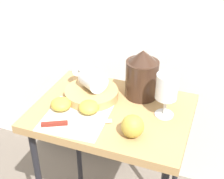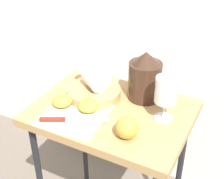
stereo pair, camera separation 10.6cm
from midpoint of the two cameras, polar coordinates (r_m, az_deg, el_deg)
curtain_drape at (r=1.40m, az=11.34°, el=14.68°), size 2.40×0.03×1.87m
table at (r=1.15m, az=2.65°, el=-6.84°), size 0.55×0.41×0.69m
linen_napkin at (r=1.07m, az=-3.97°, el=-4.69°), size 0.22×0.22×0.00m
basket_tray at (r=1.16m, az=-0.66°, el=-0.65°), size 0.20×0.20×0.03m
pitcher at (r=1.14m, az=8.67°, el=1.64°), size 0.17×0.12×0.18m
wine_glass_upright at (r=1.02m, az=12.67°, el=-0.61°), size 0.07×0.07×0.16m
wine_glass_tipped_near at (r=1.14m, az=-0.35°, el=2.04°), size 0.16×0.14×0.08m
apple_half_left at (r=1.11m, az=-6.35°, el=-2.13°), size 0.07×0.07×0.04m
apple_half_right at (r=1.08m, az=-1.48°, el=-3.02°), size 0.07×0.07×0.04m
apple_whole at (r=0.97m, az=5.91°, el=-6.96°), size 0.07×0.07×0.07m
knife at (r=1.04m, az=-5.83°, el=-5.60°), size 0.21×0.12×0.01m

